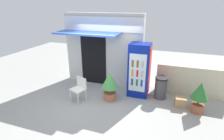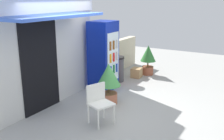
# 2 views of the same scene
# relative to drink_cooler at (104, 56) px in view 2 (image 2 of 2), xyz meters

# --- Properties ---
(ground) EXTENTS (16.00, 16.00, 0.00)m
(ground) POSITION_rel_drink_cooler_xyz_m (-1.33, -0.90, -0.98)
(ground) COLOR #A3A39E
(storefront_building) EXTENTS (3.24, 1.28, 2.91)m
(storefront_building) POSITION_rel_drink_cooler_xyz_m (-1.64, 0.58, 0.54)
(storefront_building) COLOR silver
(storefront_building) RESTS_ON ground
(drink_cooler) EXTENTS (0.75, 0.69, 1.96)m
(drink_cooler) POSITION_rel_drink_cooler_xyz_m (0.00, 0.00, 0.00)
(drink_cooler) COLOR navy
(drink_cooler) RESTS_ON ground
(plastic_chair) EXTENTS (0.58, 0.56, 0.84)m
(plastic_chair) POSITION_rel_drink_cooler_xyz_m (-1.88, -1.07, -0.48)
(plastic_chair) COLOR white
(plastic_chair) RESTS_ON ground
(potted_plant_near_shop) EXTENTS (0.60, 0.60, 1.03)m
(potted_plant_near_shop) POSITION_rel_drink_cooler_xyz_m (-0.88, -0.71, -0.35)
(potted_plant_near_shop) COLOR #BC6B4C
(potted_plant_near_shop) RESTS_ON ground
(potted_plant_curbside) EXTENTS (0.52, 0.52, 1.02)m
(potted_plant_curbside) POSITION_rel_drink_cooler_xyz_m (1.99, -0.54, -0.37)
(potted_plant_curbside) COLOR #995138
(potted_plant_curbside) RESTS_ON ground
(trash_bin) EXTENTS (0.44, 0.44, 0.80)m
(trash_bin) POSITION_rel_drink_cooler_xyz_m (0.81, 0.01, -0.58)
(trash_bin) COLOR #47474C
(trash_bin) RESTS_ON ground
(stone_boundary_wall) EXTENTS (2.55, 0.24, 1.11)m
(stone_boundary_wall) POSITION_rel_drink_cooler_xyz_m (1.87, 0.62, -0.43)
(stone_boundary_wall) COLOR beige
(stone_boundary_wall) RESTS_ON ground
(cardboard_box) EXTENTS (0.37, 0.34, 0.31)m
(cardboard_box) POSITION_rel_drink_cooler_xyz_m (1.50, -0.35, -0.82)
(cardboard_box) COLOR tan
(cardboard_box) RESTS_ON ground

